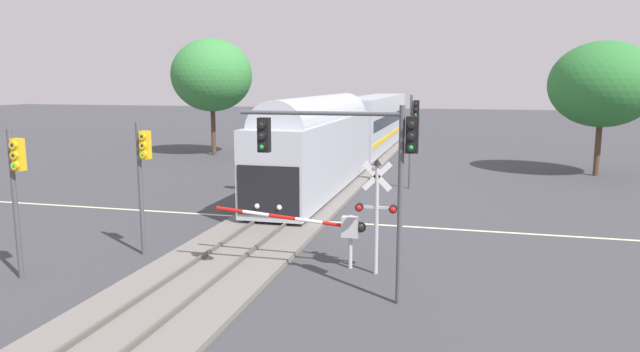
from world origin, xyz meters
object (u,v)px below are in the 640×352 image
commuter_train (353,129)px  crossing_signal_mast (376,204)px  crossing_gate_far (252,167)px  traffic_signal_far_side (413,126)px  traffic_signal_near_left (16,180)px  pine_left_background (212,75)px  crossing_gate_near (335,226)px  traffic_signal_near_right (353,154)px  traffic_signal_median (143,167)px  maple_right_background (603,84)px

commuter_train → crossing_signal_mast: (5.30, -23.63, -0.43)m
crossing_gate_far → traffic_signal_far_side: (8.90, 2.94, 2.28)m
traffic_signal_near_left → pine_left_background: 31.58m
crossing_gate_near → traffic_signal_near_right: traffic_signal_near_right is taller
traffic_signal_near_right → crossing_gate_far: bearing=120.3°
crossing_gate_far → traffic_signal_near_left: size_ratio=1.13×
traffic_signal_median → maple_right_background: 30.76m
crossing_signal_mast → crossing_gate_far: bearing=125.8°
traffic_signal_median → crossing_signal_mast: bearing=-0.5°
traffic_signal_far_side → pine_left_background: pine_left_background is taller
crossing_gate_far → traffic_signal_median: traffic_signal_median is taller
traffic_signal_far_side → pine_left_background: 21.65m
commuter_train → crossing_gate_near: size_ratio=7.60×
crossing_signal_mast → traffic_signal_near_left: bearing=-163.6°
traffic_signal_far_side → maple_right_background: maple_right_background is taller
commuter_train → crossing_signal_mast: 24.22m
crossing_signal_mast → pine_left_background: bearing=123.7°
traffic_signal_median → traffic_signal_far_side: size_ratio=0.88×
crossing_signal_mast → traffic_signal_near_right: traffic_signal_near_right is taller
crossing_signal_mast → maple_right_background: maple_right_background is taller
crossing_signal_mast → crossing_gate_far: crossing_signal_mast is taller
crossing_gate_near → traffic_signal_near_right: 4.14m
crossing_signal_mast → crossing_gate_far: 15.65m
crossing_signal_mast → traffic_signal_near_left: traffic_signal_near_left is taller
crossing_gate_far → traffic_signal_median: size_ratio=1.12×
commuter_train → traffic_signal_median: bearing=-97.6°
commuter_train → traffic_signal_far_side: (5.07, -8.02, 0.90)m
crossing_gate_far → traffic_signal_far_side: 9.64m
crossing_gate_far → traffic_signal_near_right: 17.67m
pine_left_background → traffic_signal_median: bearing=-70.3°
commuter_train → crossing_gate_far: bearing=-109.3°
traffic_signal_near_left → maple_right_background: (22.24, 26.65, 2.82)m
commuter_train → maple_right_background: size_ratio=4.63×
traffic_signal_median → traffic_signal_near_right: size_ratio=0.86×
crossing_signal_mast → traffic_signal_median: (-8.44, 0.07, 0.90)m
commuter_train → traffic_signal_median: size_ratio=8.50×
crossing_gate_near → pine_left_background: 32.12m
crossing_gate_near → crossing_gate_far: 14.46m
commuter_train → crossing_gate_near: 23.57m
commuter_train → pine_left_background: size_ratio=4.19×
crossing_signal_mast → traffic_signal_far_side: traffic_signal_far_side is taller
traffic_signal_near_right → maple_right_background: 28.40m
commuter_train → traffic_signal_far_side: size_ratio=7.50×
crossing_gate_near → traffic_signal_near_left: traffic_signal_near_left is taller
commuter_train → traffic_signal_near_right: (4.96, -26.01, 1.49)m
maple_right_background → crossing_signal_mast: bearing=-115.9°
crossing_gate_near → pine_left_background: size_ratio=0.55×
pine_left_background → commuter_train: bearing=-15.9°
crossing_gate_far → pine_left_background: bearing=121.8°
crossing_gate_far → traffic_signal_near_left: 16.09m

